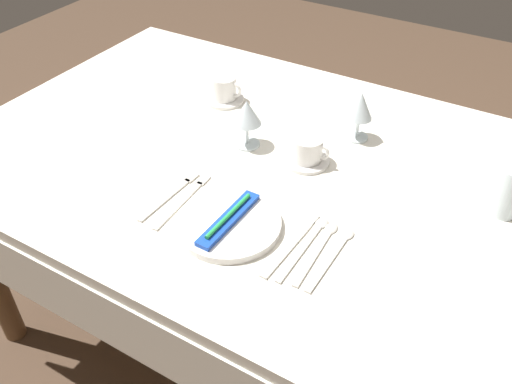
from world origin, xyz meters
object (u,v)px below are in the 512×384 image
at_px(dinner_plate, 229,224).
at_px(spoon_soup, 309,241).
at_px(spoon_tea, 336,251).
at_px(wine_glass_left, 247,115).
at_px(drink_tumbler, 508,194).
at_px(toothbrush_package, 229,219).
at_px(fork_inner, 172,194).
at_px(fork_outer, 185,199).
at_px(dinner_knife, 290,246).
at_px(wine_glass_centre, 360,108).
at_px(spoon_dessert, 321,245).
at_px(coffee_cup_right, 308,149).
at_px(coffee_cup_left, 224,88).

height_order(dinner_plate, spoon_soup, dinner_plate).
height_order(spoon_tea, wine_glass_left, wine_glass_left).
bearing_deg(drink_tumbler, spoon_soup, -137.23).
distance_m(toothbrush_package, spoon_soup, 0.19).
xyz_separation_m(fork_inner, spoon_soup, (0.36, 0.02, 0.00)).
relative_size(fork_outer, dinner_knife, 0.98).
relative_size(spoon_soup, wine_glass_centre, 1.61).
height_order(fork_outer, spoon_dessert, spoon_dessert).
height_order(dinner_plate, wine_glass_left, wine_glass_left).
bearing_deg(dinner_knife, spoon_tea, 21.46).
xyz_separation_m(dinner_plate, coffee_cup_right, (0.04, 0.32, 0.03)).
bearing_deg(wine_glass_left, dinner_plate, -65.61).
height_order(coffee_cup_right, drink_tumbler, drink_tumbler).
bearing_deg(wine_glass_left, spoon_dessert, -36.68).
bearing_deg(spoon_tea, fork_inner, -176.85).
relative_size(toothbrush_package, spoon_tea, 0.96).
bearing_deg(spoon_dessert, spoon_soup, -179.19).
height_order(fork_inner, spoon_soup, spoon_soup).
bearing_deg(toothbrush_package, drink_tumbler, 35.33).
distance_m(fork_outer, fork_inner, 0.04).
bearing_deg(dinner_plate, fork_inner, 171.59).
bearing_deg(coffee_cup_left, dinner_plate, -55.87).
bearing_deg(dinner_plate, drink_tumbler, 35.33).
bearing_deg(dinner_plate, spoon_dessert, 13.78).
xyz_separation_m(wine_glass_centre, drink_tumbler, (0.42, -0.12, -0.04)).
xyz_separation_m(wine_glass_left, drink_tumbler, (0.66, 0.06, -0.04)).
relative_size(spoon_dessert, coffee_cup_right, 2.09).
height_order(fork_inner, spoon_tea, spoon_tea).
height_order(dinner_plate, coffee_cup_left, coffee_cup_left).
bearing_deg(fork_outer, spoon_tea, 3.36).
distance_m(dinner_plate, spoon_dessert, 0.21).
height_order(spoon_dessert, spoon_tea, same).
relative_size(toothbrush_package, fork_inner, 0.97).
bearing_deg(spoon_tea, coffee_cup_left, 142.91).
relative_size(coffee_cup_left, wine_glass_left, 0.73).
relative_size(fork_outer, spoon_tea, 1.05).
bearing_deg(drink_tumbler, coffee_cup_left, 172.76).
relative_size(fork_inner, drink_tumbler, 1.72).
distance_m(fork_outer, wine_glass_left, 0.30).
bearing_deg(spoon_soup, wine_glass_centre, 99.06).
height_order(fork_inner, coffee_cup_left, coffee_cup_left).
xyz_separation_m(spoon_tea, drink_tumbler, (0.28, 0.32, 0.05)).
relative_size(dinner_knife, wine_glass_left, 1.71).
height_order(dinner_knife, spoon_soup, spoon_soup).
bearing_deg(drink_tumbler, fork_inner, -154.10).
relative_size(spoon_soup, spoon_dessert, 1.05).
height_order(coffee_cup_left, coffee_cup_right, coffee_cup_left).
bearing_deg(fork_inner, coffee_cup_right, 52.52).
height_order(spoon_soup, wine_glass_centre, wine_glass_centre).
height_order(dinner_plate, drink_tumbler, drink_tumbler).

